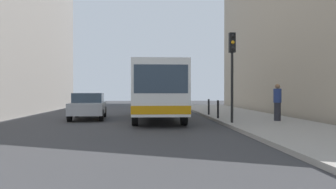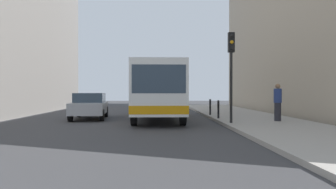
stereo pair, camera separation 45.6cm
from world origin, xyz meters
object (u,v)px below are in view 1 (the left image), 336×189
bollard_near (218,109)px  bollard_mid (209,107)px  bus (157,89)px  traffic_light (232,60)px  car_beside_bus (88,105)px  pedestrian_near_signal (277,102)px

bollard_near → bollard_mid: same height
bus → traffic_light: traffic_light is taller
car_beside_bus → bollard_mid: car_beside_bus is taller
bus → bollard_mid: 3.51m
bus → bollard_near: 3.83m
bus → bollard_near: size_ratio=11.60×
bollard_near → pedestrian_near_signal: 3.12m
traffic_light → bollard_mid: traffic_light is taller
bus → car_beside_bus: bearing=1.3°
bus → bollard_mid: bus is taller
car_beside_bus → bollard_near: 7.30m
bus → pedestrian_near_signal: (5.76, -3.52, -0.67)m
car_beside_bus → bollard_near: bearing=162.6°
bus → car_beside_bus: bus is taller
car_beside_bus → bollard_mid: size_ratio=4.75×
bollard_near → car_beside_bus: bearing=166.6°
traffic_light → bollard_mid: bearing=91.1°
bus → car_beside_bus: size_ratio=2.44×
car_beside_bus → traffic_light: (7.20, -4.32, 2.22)m
bollard_near → pedestrian_near_signal: (2.56, -1.73, 0.43)m
traffic_light → pedestrian_near_signal: size_ratio=2.28×
pedestrian_near_signal → bollard_near: bearing=58.2°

